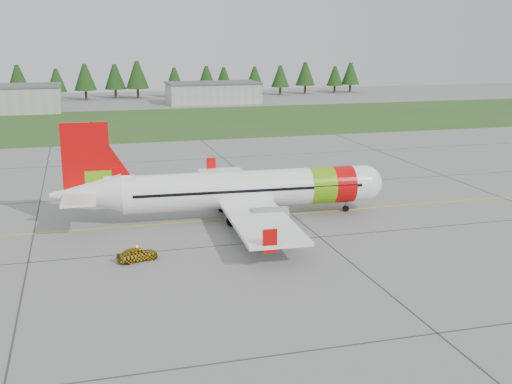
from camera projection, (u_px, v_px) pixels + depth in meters
name	position (u px, v px, depth m)	size (l,w,h in m)	color
ground	(211.00, 247.00, 55.36)	(320.00, 320.00, 0.00)	gray
aircraft	(240.00, 190.00, 63.41)	(33.02, 30.42, 10.00)	white
follow_me_car	(137.00, 241.00, 51.52)	(1.32, 1.12, 3.27)	gold
grass_strip	(130.00, 124.00, 132.07)	(320.00, 50.00, 0.03)	#30561E
taxi_guideline	(195.00, 221.00, 62.84)	(120.00, 0.25, 0.02)	gold
hangar_east	(213.00, 93.00, 171.65)	(24.00, 12.00, 5.20)	#A8A8A3
treeline	(113.00, 81.00, 183.26)	(160.00, 8.00, 10.00)	#1C3F14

